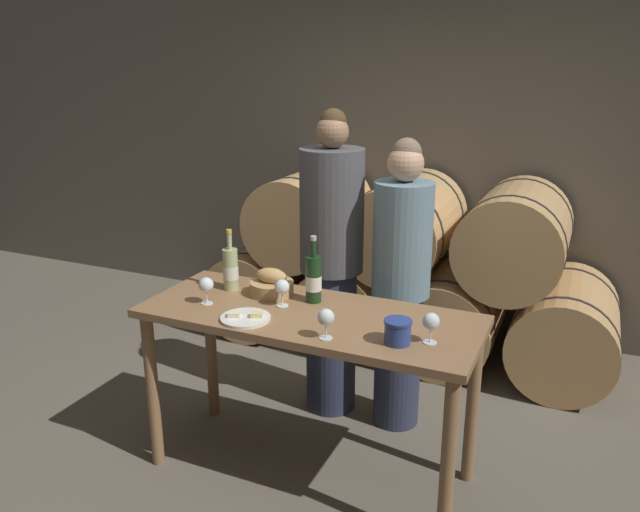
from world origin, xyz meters
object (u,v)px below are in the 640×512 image
object	(u,v)px
person_right	(401,285)
wine_glass_center	(326,318)
tasting_table	(309,337)
wine_bottle_red	(314,279)
bread_basket	(272,284)
wine_glass_far_left	(206,285)
wine_bottle_white	(231,269)
wine_glass_left	(282,288)
cheese_plate	(245,318)
person_left	(332,265)
wine_glass_right	(431,322)
blue_crock	(398,330)

from	to	relation	value
person_right	wine_glass_center	bearing A→B (deg)	-94.79
tasting_table	wine_bottle_red	size ratio (longest dim) A/B	4.82
wine_glass_center	bread_basket	bearing A→B (deg)	141.01
tasting_table	wine_glass_far_left	distance (m)	0.57
person_right	wine_glass_center	size ratio (longest dim) A/B	12.07
bread_basket	wine_glass_center	world-z (taller)	bread_basket
wine_bottle_white	bread_basket	world-z (taller)	wine_bottle_white
wine_glass_left	cheese_plate	bearing A→B (deg)	-109.75
person_right	wine_bottle_white	bearing A→B (deg)	-146.58
bread_basket	person_left	bearing A→B (deg)	75.59
wine_glass_right	person_right	bearing A→B (deg)	115.74
blue_crock	wine_glass_right	bearing A→B (deg)	25.23
wine_glass_left	person_right	bearing A→B (deg)	55.66
bread_basket	wine_glass_left	size ratio (longest dim) A/B	1.64
cheese_plate	wine_glass_far_left	size ratio (longest dim) A/B	1.71
wine_bottle_red	bread_basket	world-z (taller)	wine_bottle_red
wine_glass_right	blue_crock	bearing A→B (deg)	-154.77
person_right	blue_crock	bearing A→B (deg)	-74.08
person_left	blue_crock	bearing A→B (deg)	-50.91
wine_glass_left	wine_glass_right	world-z (taller)	same
wine_bottle_red	wine_glass_right	xyz separation A→B (m)	(0.66, -0.24, -0.02)
bread_basket	wine_glass_center	distance (m)	0.61
wine_glass_left	blue_crock	bearing A→B (deg)	-15.37
wine_glass_center	wine_glass_right	distance (m)	0.45
person_right	bread_basket	size ratio (longest dim) A/B	7.36
tasting_table	person_left	distance (m)	0.68
tasting_table	bread_basket	distance (m)	0.37
person_left	bread_basket	size ratio (longest dim) A/B	7.97
wine_glass_far_left	person_left	bearing A→B (deg)	64.05
tasting_table	wine_glass_left	world-z (taller)	wine_glass_left
wine_glass_center	wine_bottle_white	bearing A→B (deg)	152.84
tasting_table	cheese_plate	bearing A→B (deg)	-140.29
bread_basket	wine_glass_right	world-z (taller)	bread_basket
person_left	wine_bottle_white	xyz separation A→B (m)	(-0.36, -0.52, 0.09)
person_right	wine_bottle_white	world-z (taller)	person_right
person_right	tasting_table	bearing A→B (deg)	-112.38
person_left	wine_glass_left	bearing A→B (deg)	-90.23
bread_basket	cheese_plate	distance (m)	0.35
tasting_table	wine_glass_right	size ratio (longest dim) A/B	11.93
wine_bottle_white	bread_basket	size ratio (longest dim) A/B	1.44
tasting_table	wine_bottle_red	distance (m)	0.29
wine_bottle_white	wine_glass_center	world-z (taller)	wine_bottle_white
blue_crock	bread_basket	distance (m)	0.83
wine_glass_left	wine_glass_right	size ratio (longest dim) A/B	1.00
person_left	wine_bottle_white	bearing A→B (deg)	-125.03
tasting_table	wine_bottle_white	world-z (taller)	wine_bottle_white
wine_glass_left	wine_glass_right	xyz separation A→B (m)	(0.78, -0.12, 0.00)
wine_glass_center	wine_glass_right	size ratio (longest dim) A/B	1.00
wine_glass_far_left	tasting_table	bearing A→B (deg)	11.02
cheese_plate	blue_crock	bearing A→B (deg)	3.45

